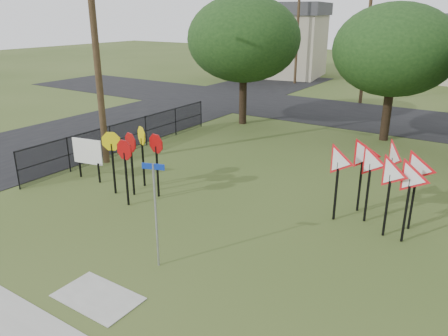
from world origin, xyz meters
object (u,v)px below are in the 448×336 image
Objects in this scene: street_name_sign at (156,209)px; stop_sign_cluster at (133,149)px; info_board at (87,153)px; yield_sign_cluster at (383,168)px.

stop_sign_cluster is (-3.83, 3.10, 0.12)m from street_name_sign.
info_board is at bearing 153.59° from street_name_sign.
info_board is (-10.55, -2.37, -0.76)m from yield_sign_cluster.
street_name_sign reaches higher than stop_sign_cluster.
street_name_sign is at bearing -39.02° from stop_sign_cluster.
street_name_sign is at bearing -26.41° from info_board.
street_name_sign reaches higher than info_board.
yield_sign_cluster reaches higher than stop_sign_cluster.
street_name_sign is 1.21× the size of stop_sign_cluster.
stop_sign_cluster is 1.40× the size of info_board.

